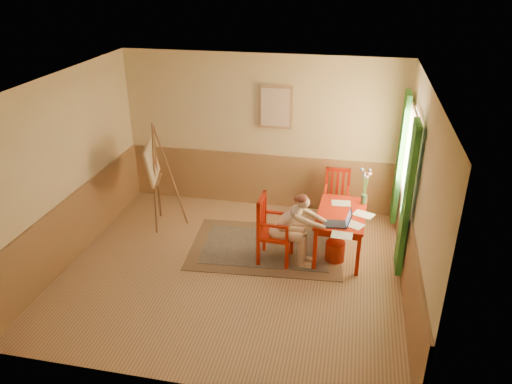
% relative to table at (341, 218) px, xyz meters
% --- Properties ---
extents(room, '(5.04, 4.54, 2.84)m').
position_rel_table_xyz_m(room, '(-1.54, -0.78, 0.77)').
color(room, tan).
rests_on(room, ground).
extents(wainscot, '(5.00, 4.50, 1.00)m').
position_rel_table_xyz_m(wainscot, '(-1.54, 0.02, -0.13)').
color(wainscot, '#A2764D').
rests_on(wainscot, room).
extents(window, '(0.12, 2.01, 2.20)m').
position_rel_table_xyz_m(window, '(0.88, 0.32, 0.71)').
color(window, white).
rests_on(window, room).
extents(wall_portrait, '(0.60, 0.05, 0.76)m').
position_rel_table_xyz_m(wall_portrait, '(-1.29, 1.42, 1.27)').
color(wall_portrait, '#AA8157').
rests_on(wall_portrait, room).
extents(rug, '(2.52, 1.78, 0.02)m').
position_rel_table_xyz_m(rug, '(-1.15, -0.09, -0.62)').
color(rug, '#8C7251').
rests_on(rug, room).
extents(table, '(0.77, 1.23, 0.72)m').
position_rel_table_xyz_m(table, '(0.00, 0.00, 0.00)').
color(table, '#B61A02').
rests_on(table, room).
extents(chair_left, '(0.50, 0.48, 1.06)m').
position_rel_table_xyz_m(chair_left, '(-1.01, -0.40, -0.10)').
color(chair_left, '#B61A02').
rests_on(chair_left, room).
extents(chair_back, '(0.43, 0.45, 0.97)m').
position_rel_table_xyz_m(chair_back, '(-0.12, 1.01, -0.15)').
color(chair_back, '#B61A02').
rests_on(chair_back, room).
extents(figure, '(0.87, 0.38, 1.17)m').
position_rel_table_xyz_m(figure, '(-0.71, -0.43, 0.01)').
color(figure, '#D5B191').
rests_on(figure, room).
extents(laptop, '(0.41, 0.27, 0.24)m').
position_rel_table_xyz_m(laptop, '(-0.02, -0.40, 0.14)').
color(laptop, '#1E2338').
rests_on(laptop, table).
extents(papers, '(0.69, 1.23, 0.00)m').
position_rel_table_xyz_m(papers, '(0.13, -0.18, 0.09)').
color(papers, white).
rests_on(papers, table).
extents(vase, '(0.20, 0.29, 0.58)m').
position_rel_table_xyz_m(vase, '(0.32, 0.39, 0.35)').
color(vase, '#3F724C').
rests_on(vase, table).
extents(wastebasket, '(0.33, 0.33, 0.32)m').
position_rel_table_xyz_m(wastebasket, '(-0.05, -0.23, -0.47)').
color(wastebasket, red).
rests_on(wastebasket, room).
extents(easel, '(0.70, 0.83, 1.86)m').
position_rel_table_xyz_m(easel, '(-3.13, 0.31, 0.47)').
color(easel, '#8C5E3B').
rests_on(easel, room).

